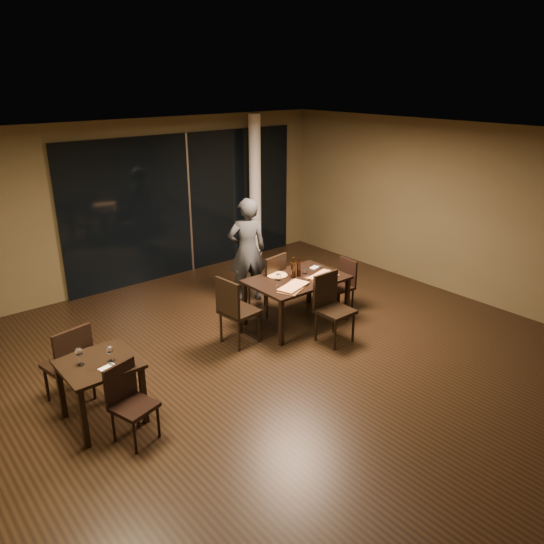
{
  "coord_description": "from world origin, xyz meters",
  "views": [
    {
      "loc": [
        -4.17,
        -4.86,
        3.73
      ],
      "look_at": [
        0.37,
        0.64,
        1.05
      ],
      "focal_mm": 35.0,
      "sensor_mm": 36.0,
      "label": 1
    }
  ],
  "objects": [
    {
      "name": "round_pizza",
      "position": [
        0.83,
        1.08,
        0.76
      ],
      "size": [
        0.32,
        0.32,
        0.01
      ],
      "primitive_type": "cylinder",
      "color": "red",
      "rests_on": "main_table"
    },
    {
      "name": "side_table",
      "position": [
        -2.4,
        0.3,
        0.62
      ],
      "size": [
        0.8,
        0.8,
        0.75
      ],
      "color": "black",
      "rests_on": "ground"
    },
    {
      "name": "column",
      "position": [
        2.4,
        3.65,
        1.5
      ],
      "size": [
        0.24,
        0.24,
        3.0
      ],
      "primitive_type": "cylinder",
      "color": "white",
      "rests_on": "ground"
    },
    {
      "name": "tumbler_right",
      "position": [
        1.23,
        0.87,
        0.79
      ],
      "size": [
        0.07,
        0.07,
        0.09
      ],
      "primitive_type": "cylinder",
      "color": "white",
      "rests_on": "main_table"
    },
    {
      "name": "ground",
      "position": [
        0.0,
        0.0,
        0.0
      ],
      "size": [
        8.0,
        8.0,
        0.0
      ],
      "primitive_type": "plane",
      "color": "black",
      "rests_on": "ground"
    },
    {
      "name": "bottle_b",
      "position": [
        1.09,
        0.85,
        0.9
      ],
      "size": [
        0.07,
        0.07,
        0.3
      ],
      "primitive_type": null,
      "color": "black",
      "rests_on": "main_table"
    },
    {
      "name": "wine_glass_b",
      "position": [
        -2.28,
        0.23,
        0.84
      ],
      "size": [
        0.08,
        0.08,
        0.17
      ],
      "primitive_type": null,
      "color": "white",
      "rests_on": "side_table"
    },
    {
      "name": "wine_glass_a",
      "position": [
        -2.57,
        0.36,
        0.85
      ],
      "size": [
        0.09,
        0.09,
        0.19
      ],
      "primitive_type": null,
      "color": "white",
      "rests_on": "side_table"
    },
    {
      "name": "chair_main_left",
      "position": [
        -0.18,
        0.82,
        0.58
      ],
      "size": [
        0.52,
        0.52,
        1.04
      ],
      "rotation": [
        0.0,
        0.0,
        1.66
      ],
      "color": "black",
      "rests_on": "ground"
    },
    {
      "name": "bottle_c",
      "position": [
        1.02,
        0.92,
        0.9
      ],
      "size": [
        0.06,
        0.06,
        0.29
      ],
      "primitive_type": null,
      "color": "black",
      "rests_on": "main_table"
    },
    {
      "name": "window_panel",
      "position": [
        1.0,
        3.96,
        1.35
      ],
      "size": [
        5.0,
        0.06,
        2.7
      ],
      "primitive_type": "cube",
      "color": "black",
      "rests_on": "ground"
    },
    {
      "name": "pizza_board_left",
      "position": [
        0.69,
        0.53,
        0.76
      ],
      "size": [
        0.66,
        0.52,
        0.01
      ],
      "primitive_type": "cube",
      "rotation": [
        0.0,
        0.0,
        0.44
      ],
      "color": "#4A2B17",
      "rests_on": "main_table"
    },
    {
      "name": "pizza_board_right",
      "position": [
        1.33,
        0.58,
        0.76
      ],
      "size": [
        0.54,
        0.29,
        0.01
      ],
      "primitive_type": "cube",
      "rotation": [
        0.0,
        0.0,
        -0.05
      ],
      "color": "#4E2D19",
      "rests_on": "main_table"
    },
    {
      "name": "chair_main_far",
      "position": [
        0.89,
        1.33,
        0.57
      ],
      "size": [
        0.55,
        0.55,
        1.03
      ],
      "rotation": [
        0.0,
        0.0,
        3.31
      ],
      "color": "black",
      "rests_on": "ground"
    },
    {
      "name": "ceiling",
      "position": [
        0.0,
        0.0,
        3.02
      ],
      "size": [
        8.0,
        8.0,
        0.04
      ],
      "primitive_type": "cube",
      "color": "white",
      "rests_on": "wall_back"
    },
    {
      "name": "oblong_pizza_left",
      "position": [
        0.69,
        0.53,
        0.77
      ],
      "size": [
        0.55,
        0.37,
        0.02
      ],
      "primitive_type": null,
      "rotation": [
        0.0,
        0.0,
        0.3
      ],
      "color": "maroon",
      "rests_on": "pizza_board_left"
    },
    {
      "name": "chair_side_near",
      "position": [
        -2.3,
        -0.19,
        0.49
      ],
      "size": [
        0.5,
        0.5,
        0.88
      ],
      "rotation": [
        0.0,
        0.0,
        0.28
      ],
      "color": "black",
      "rests_on": "ground"
    },
    {
      "name": "chair_main_near",
      "position": [
        1.0,
        0.06,
        0.57
      ],
      "size": [
        0.48,
        0.48,
        1.02
      ],
      "rotation": [
        0.0,
        0.0,
        0.01
      ],
      "color": "black",
      "rests_on": "ground"
    },
    {
      "name": "chair_main_right",
      "position": [
        1.92,
        0.69,
        0.49
      ],
      "size": [
        0.44,
        0.44,
        0.87
      ],
      "rotation": [
        0.0,
        0.0,
        -1.66
      ],
      "color": "black",
      "rests_on": "ground"
    },
    {
      "name": "bottle_a",
      "position": [
        0.98,
        0.86,
        0.91
      ],
      "size": [
        0.07,
        0.07,
        0.33
      ],
      "primitive_type": null,
      "color": "black",
      "rests_on": "main_table"
    },
    {
      "name": "tumbler_left",
      "position": [
        0.73,
        0.92,
        0.8
      ],
      "size": [
        0.08,
        0.08,
        0.09
      ],
      "primitive_type": "cylinder",
      "color": "white",
      "rests_on": "main_table"
    },
    {
      "name": "diner",
      "position": [
        0.94,
        2.0,
        0.91
      ],
      "size": [
        0.72,
        0.6,
        1.82
      ],
      "primitive_type": "imported",
      "rotation": [
        0.0,
        0.0,
        2.79
      ],
      "color": "#2A2C2F",
      "rests_on": "ground"
    },
    {
      "name": "side_napkin",
      "position": [
        -2.37,
        0.1,
        0.76
      ],
      "size": [
        0.2,
        0.14,
        0.01
      ],
      "primitive_type": "cube",
      "rotation": [
        0.0,
        0.0,
        0.2
      ],
      "color": "white",
      "rests_on": "side_table"
    },
    {
      "name": "wall_back",
      "position": [
        0.0,
        4.05,
        1.5
      ],
      "size": [
        8.0,
        0.1,
        3.0
      ],
      "primitive_type": "cube",
      "color": "brown",
      "rests_on": "ground"
    },
    {
      "name": "main_table",
      "position": [
        1.0,
        0.8,
        0.68
      ],
      "size": [
        1.5,
        1.0,
        0.75
      ],
      "color": "black",
      "rests_on": "ground"
    },
    {
      "name": "napkin_near",
      "position": [
        1.53,
        0.71,
        0.76
      ],
      "size": [
        0.2,
        0.15,
        0.01
      ],
      "primitive_type": "cube",
      "rotation": [
        0.0,
        0.0,
        -0.33
      ],
      "color": "white",
      "rests_on": "main_table"
    },
    {
      "name": "napkin_far",
      "position": [
        1.55,
        0.96,
        0.76
      ],
      "size": [
        0.2,
        0.14,
        0.01
      ],
      "primitive_type": "cube",
      "rotation": [
        0.0,
        0.0,
        0.22
      ],
      "color": "silver",
      "rests_on": "main_table"
    },
    {
      "name": "oblong_pizza_right",
      "position": [
        1.33,
        0.58,
        0.77
      ],
      "size": [
        0.53,
        0.35,
        0.02
      ],
      "primitive_type": null,
      "rotation": [
        0.0,
        0.0,
        0.28
      ],
      "color": "maroon",
      "rests_on": "pizza_board_right"
    },
    {
      "name": "chair_side_far",
      "position": [
        -2.53,
        0.84,
        0.57
      ],
      "size": [
        0.55,
        0.55,
        1.02
      ],
      "rotation": [
        0.0,
        0.0,
        3.32
      ],
      "color": "black",
      "rests_on": "ground"
    },
    {
      "name": "wall_right",
      "position": [
        4.05,
        0.0,
        1.5
      ],
      "size": [
        0.1,
        8.0,
        3.0
      ],
      "primitive_type": "cube",
      "color": "brown",
      "rests_on": "ground"
    }
  ]
}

